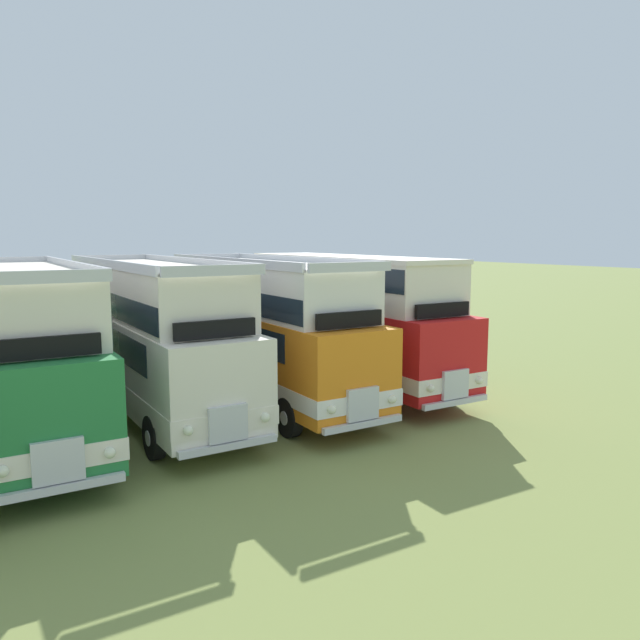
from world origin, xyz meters
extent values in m
plane|color=olive|center=(0.00, 0.00, 0.00)|extent=(200.00, 200.00, 0.00)
cube|color=#237538|center=(0.00, -0.26, 1.70)|extent=(2.79, 10.57, 2.30)
cube|color=silver|center=(0.00, -0.26, 1.10)|extent=(2.83, 10.62, 0.44)
cube|color=#19232D|center=(0.01, 0.14, 2.30)|extent=(2.75, 8.18, 0.76)
cube|color=#19232D|center=(-0.14, -5.45, 2.35)|extent=(2.20, 0.16, 0.90)
cube|color=silver|center=(-0.15, -5.56, 1.10)|extent=(0.90, 0.14, 0.80)
cube|color=silver|center=(-0.15, -5.59, 0.60)|extent=(2.30, 0.20, 0.16)
sphere|color=#EAEACC|center=(0.75, -5.60, 1.10)|extent=(0.22, 0.22, 0.22)
sphere|color=#EAEACC|center=(-1.05, -5.55, 1.10)|extent=(0.22, 0.22, 0.22)
cube|color=silver|center=(0.01, -0.01, 3.60)|extent=(2.67, 9.67, 1.50)
cube|color=silver|center=(-0.13, -5.01, 4.40)|extent=(2.40, 0.17, 0.24)
cube|color=silver|center=(0.13, 4.29, 4.40)|extent=(2.40, 0.17, 0.24)
cube|color=silver|center=(1.21, -0.04, 4.40)|extent=(0.37, 9.61, 0.24)
cube|color=#19232D|center=(0.01, -0.01, 3.30)|extent=(2.70, 9.57, 0.64)
cube|color=black|center=(-0.13, -4.96, 3.10)|extent=(1.90, 0.17, 0.40)
cylinder|color=black|center=(1.05, -3.95, 0.52)|extent=(0.31, 1.05, 1.04)
cylinder|color=silver|center=(1.20, -3.95, 0.52)|extent=(0.03, 0.36, 0.36)
cylinder|color=black|center=(1.25, 3.16, 0.52)|extent=(0.31, 1.05, 1.04)
cylinder|color=silver|center=(1.40, 3.16, 0.52)|extent=(0.03, 0.36, 0.36)
cube|color=silver|center=(3.44, 0.27, 1.70)|extent=(2.64, 10.71, 2.30)
cube|color=silver|center=(3.44, 0.27, 1.10)|extent=(2.68, 10.76, 0.44)
cube|color=#19232D|center=(3.44, 0.67, 2.30)|extent=(2.64, 8.32, 0.76)
cube|color=#19232D|center=(3.37, -5.01, 2.35)|extent=(2.20, 0.13, 0.90)
cube|color=silver|center=(3.36, -5.12, 1.10)|extent=(0.90, 0.13, 0.80)
cube|color=silver|center=(3.36, -5.15, 0.60)|extent=(2.30, 0.17, 0.16)
sphere|color=#EAEACC|center=(4.26, -5.14, 1.10)|extent=(0.22, 0.22, 0.22)
sphere|color=#EAEACC|center=(2.46, -5.12, 1.10)|extent=(0.22, 0.22, 0.22)
cube|color=silver|center=(3.44, 0.52, 3.60)|extent=(2.53, 9.81, 1.50)
cube|color=silver|center=(3.37, -4.57, 4.40)|extent=(2.40, 0.13, 0.24)
cube|color=silver|center=(3.50, 4.91, 4.40)|extent=(2.40, 0.13, 0.24)
cube|color=silver|center=(4.64, 0.50, 4.40)|extent=(0.23, 9.78, 0.24)
cube|color=silver|center=(2.24, 0.53, 4.40)|extent=(0.23, 9.78, 0.24)
cube|color=#19232D|center=(3.44, 0.52, 3.30)|extent=(2.57, 9.71, 0.64)
cube|color=black|center=(3.37, -4.52, 3.10)|extent=(1.90, 0.15, 0.40)
cylinder|color=black|center=(4.54, -3.49, 0.52)|extent=(0.29, 1.04, 1.04)
cylinder|color=silver|center=(4.69, -3.49, 0.52)|extent=(0.02, 0.36, 0.36)
cylinder|color=black|center=(2.24, -3.46, 0.52)|extent=(0.29, 1.04, 1.04)
cylinder|color=silver|center=(2.09, -3.45, 0.52)|extent=(0.02, 0.36, 0.36)
cylinder|color=black|center=(4.63, 3.79, 0.52)|extent=(0.29, 1.04, 1.04)
cylinder|color=silver|center=(4.78, 3.79, 0.52)|extent=(0.02, 0.36, 0.36)
cylinder|color=black|center=(2.33, 3.83, 0.52)|extent=(0.29, 1.04, 1.04)
cylinder|color=silver|center=(2.18, 3.83, 0.52)|extent=(0.02, 0.36, 0.36)
cube|color=orange|center=(6.87, -0.15, 1.70)|extent=(2.69, 10.50, 2.30)
cube|color=white|center=(6.87, -0.15, 1.10)|extent=(2.73, 10.54, 0.44)
cube|color=#19232D|center=(6.88, 0.25, 2.30)|extent=(2.68, 8.10, 0.76)
cube|color=#19232D|center=(6.78, -5.31, 2.35)|extent=(2.20, 0.14, 0.90)
cube|color=silver|center=(6.77, -5.42, 1.10)|extent=(0.90, 0.14, 0.80)
cube|color=silver|center=(6.77, -5.45, 0.60)|extent=(2.30, 0.18, 0.16)
sphere|color=#EAEACC|center=(7.67, -5.45, 1.10)|extent=(0.22, 0.22, 0.22)
sphere|color=#EAEACC|center=(5.87, -5.42, 1.10)|extent=(0.22, 0.22, 0.22)
cube|color=white|center=(6.88, 0.10, 3.60)|extent=(2.58, 9.60, 1.50)
cube|color=silver|center=(6.78, -4.87, 4.40)|extent=(2.40, 0.14, 0.24)
cube|color=silver|center=(6.96, 4.38, 4.40)|extent=(2.40, 0.14, 0.24)
cube|color=silver|center=(8.08, 0.08, 4.40)|extent=(0.28, 9.56, 0.24)
cube|color=silver|center=(5.68, 0.13, 4.40)|extent=(0.28, 9.56, 0.24)
cube|color=#19232D|center=(6.88, 0.10, 3.30)|extent=(2.61, 9.50, 0.64)
cube|color=black|center=(6.79, -4.82, 3.10)|extent=(1.90, 0.16, 0.40)
cylinder|color=black|center=(7.95, -3.79, 0.52)|extent=(0.30, 1.05, 1.04)
cylinder|color=silver|center=(8.10, -3.80, 0.52)|extent=(0.03, 0.36, 0.36)
cylinder|color=black|center=(5.66, -3.75, 0.52)|extent=(0.30, 1.05, 1.04)
cylinder|color=silver|center=(5.51, -3.75, 0.52)|extent=(0.03, 0.36, 0.36)
cylinder|color=black|center=(8.09, 3.26, 0.52)|extent=(0.30, 1.05, 1.04)
cylinder|color=silver|center=(8.24, 3.26, 0.52)|extent=(0.03, 0.36, 0.36)
cylinder|color=black|center=(5.79, 3.30, 0.52)|extent=(0.30, 1.05, 1.04)
cylinder|color=silver|center=(5.64, 3.30, 0.52)|extent=(0.03, 0.36, 0.36)
cube|color=red|center=(10.31, 0.19, 1.70)|extent=(2.84, 10.70, 2.30)
cube|color=silver|center=(10.31, 0.19, 1.10)|extent=(2.89, 10.74, 0.44)
cube|color=#19232D|center=(10.32, 0.59, 2.30)|extent=(2.80, 8.30, 0.76)
cube|color=#19232D|center=(10.14, -5.06, 2.35)|extent=(2.20, 0.17, 0.90)
cube|color=silver|center=(10.13, -5.17, 1.10)|extent=(0.90, 0.15, 0.80)
cube|color=silver|center=(10.13, -5.20, 0.60)|extent=(2.30, 0.21, 0.16)
sphere|color=#EAEACC|center=(11.03, -5.20, 1.10)|extent=(0.22, 0.22, 0.22)
sphere|color=#EAEACC|center=(9.23, -5.15, 1.10)|extent=(0.22, 0.22, 0.22)
cube|color=silver|center=(10.32, 0.44, 3.60)|extent=(2.71, 9.80, 1.50)
cube|color=silver|center=(10.32, 0.44, 4.42)|extent=(2.78, 9.90, 0.14)
cube|color=#19232D|center=(10.32, 0.44, 3.90)|extent=(2.75, 9.70, 0.68)
cube|color=black|center=(10.15, -4.57, 3.10)|extent=(1.90, 0.18, 0.40)
cylinder|color=black|center=(11.34, -3.55, 0.52)|extent=(0.31, 1.05, 1.04)
cylinder|color=silver|center=(11.49, -3.56, 0.52)|extent=(0.03, 0.36, 0.36)
cylinder|color=black|center=(9.04, -3.48, 0.52)|extent=(0.31, 1.05, 1.04)
cylinder|color=silver|center=(8.89, -3.47, 0.52)|extent=(0.03, 0.36, 0.36)
cylinder|color=black|center=(11.57, 3.67, 0.52)|extent=(0.31, 1.05, 1.04)
cylinder|color=silver|center=(11.72, 3.66, 0.52)|extent=(0.03, 0.36, 0.36)
cylinder|color=black|center=(9.27, 3.74, 0.52)|extent=(0.31, 1.05, 1.04)
cylinder|color=silver|center=(9.12, 3.75, 0.52)|extent=(0.03, 0.36, 0.36)
camera|label=1|loc=(-1.79, -16.98, 5.10)|focal=34.12mm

